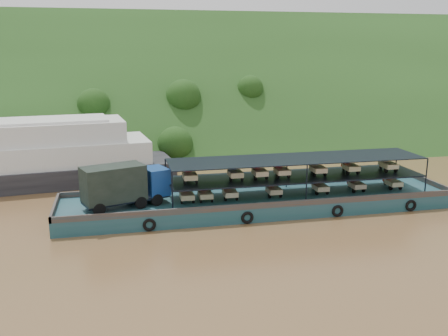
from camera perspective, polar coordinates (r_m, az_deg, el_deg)
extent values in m
plane|color=brown|center=(45.20, 3.32, -4.68)|extent=(160.00, 160.00, 0.00)
cube|color=#1D3914|center=(79.45, -3.80, 3.20)|extent=(140.00, 39.60, 39.60)
cube|color=#134145|center=(44.93, 3.97, -4.00)|extent=(35.00, 7.00, 1.20)
cube|color=#592D19|center=(47.83, 2.83, -1.85)|extent=(35.00, 0.20, 0.50)
cube|color=#592D19|center=(41.58, 5.32, -4.24)|extent=(35.00, 0.20, 0.50)
cube|color=#592D19|center=(52.25, 22.61, -1.57)|extent=(0.20, 7.00, 0.50)
cube|color=#592D19|center=(43.23, -18.78, -4.23)|extent=(0.20, 7.00, 0.50)
torus|color=black|center=(39.92, -8.53, -6.45)|extent=(1.06, 0.26, 1.06)
torus|color=black|center=(41.18, 2.69, -5.69)|extent=(1.06, 0.26, 1.06)
torus|color=black|center=(43.88, 12.86, -4.81)|extent=(1.06, 0.26, 1.06)
torus|color=black|center=(47.24, 20.58, -4.04)|extent=(1.06, 0.26, 1.06)
cylinder|color=black|center=(40.69, -14.09, -4.60)|extent=(1.09, 0.68, 1.03)
cylinder|color=black|center=(42.68, -14.99, -3.81)|extent=(1.09, 0.68, 1.03)
cylinder|color=black|center=(41.80, -9.51, -3.89)|extent=(1.09, 0.68, 1.03)
cylinder|color=black|center=(43.74, -10.59, -3.16)|extent=(1.09, 0.68, 1.03)
cylinder|color=black|center=(42.33, -7.70, -3.61)|extent=(1.09, 0.68, 1.03)
cylinder|color=black|center=(44.24, -8.84, -2.90)|extent=(1.09, 0.68, 1.03)
cube|color=black|center=(42.44, -11.10, -3.48)|extent=(7.37, 4.43, 0.21)
cube|color=navy|center=(43.08, -7.84, -1.46)|extent=(2.46, 2.91, 2.27)
cube|color=black|center=(43.32, -6.79, -0.78)|extent=(0.73, 1.97, 0.93)
cube|color=black|center=(41.71, -12.52, -1.71)|extent=(5.49, 3.95, 2.89)
cube|color=black|center=(45.41, 8.25, -0.96)|extent=(23.00, 5.00, 0.12)
cube|color=black|center=(45.04, 8.32, 1.06)|extent=(23.00, 5.00, 0.08)
cylinder|color=black|center=(40.38, -5.92, -2.71)|extent=(0.12, 0.12, 3.30)
cylinder|color=black|center=(45.18, -6.68, -1.00)|extent=(0.12, 0.12, 3.30)
cylinder|color=black|center=(43.17, 9.42, -1.77)|extent=(0.12, 0.12, 3.30)
cylinder|color=black|center=(47.69, 7.19, -0.25)|extent=(0.12, 0.12, 3.30)
cylinder|color=black|center=(48.59, 22.11, -0.89)|extent=(0.12, 0.12, 3.30)
cylinder|color=black|center=(52.65, 19.06, 0.41)|extent=(0.12, 0.12, 3.30)
cylinder|color=black|center=(44.33, -4.53, -3.09)|extent=(0.12, 0.52, 0.52)
cylinder|color=black|center=(42.56, -4.85, -3.80)|extent=(0.14, 0.52, 0.52)
cylinder|color=black|center=(42.70, -3.52, -3.72)|extent=(0.14, 0.52, 0.52)
cube|color=#C6BD8C|center=(42.86, -4.26, -3.19)|extent=(1.15, 1.50, 0.44)
cube|color=#AF0B18|center=(43.90, -4.49, -2.55)|extent=(0.55, 0.80, 0.80)
cube|color=#AF0B18|center=(43.58, -4.46, -1.99)|extent=(0.50, 0.10, 0.10)
cylinder|color=black|center=(44.99, 0.28, -2.80)|extent=(0.12, 0.52, 0.52)
cylinder|color=black|center=(43.20, 0.16, -3.49)|extent=(0.14, 0.52, 0.52)
cylinder|color=black|center=(43.42, 1.45, -3.40)|extent=(0.14, 0.52, 0.52)
cube|color=beige|center=(43.54, 0.70, -2.89)|extent=(1.15, 1.50, 0.44)
cube|color=red|center=(44.57, 0.36, -2.26)|extent=(0.55, 0.80, 0.80)
cube|color=red|center=(44.25, 0.42, -1.71)|extent=(0.50, 0.10, 0.10)
cylinder|color=black|center=(46.02, 5.16, -2.49)|extent=(0.12, 0.52, 0.52)
cylinder|color=black|center=(44.23, 5.25, -3.15)|extent=(0.14, 0.52, 0.52)
cylinder|color=black|center=(44.53, 6.47, -3.06)|extent=(0.14, 0.52, 0.52)
cube|color=#C8B88E|center=(44.60, 5.73, -2.56)|extent=(1.15, 1.50, 0.44)
cube|color=red|center=(45.60, 5.28, -1.96)|extent=(0.55, 0.80, 0.80)
cube|color=red|center=(45.29, 5.37, -1.41)|extent=(0.50, 0.10, 0.10)
cylinder|color=black|center=(47.53, 10.27, -2.14)|extent=(0.12, 0.52, 0.52)
cylinder|color=black|center=(45.74, 10.56, -2.76)|extent=(0.14, 0.52, 0.52)
cylinder|color=black|center=(46.14, 11.70, -2.67)|extent=(0.14, 0.52, 0.52)
cube|color=#CCBA90|center=(46.16, 10.98, -2.19)|extent=(1.15, 1.50, 0.44)
cube|color=#AE230B|center=(47.13, 10.44, -1.62)|extent=(0.55, 0.80, 0.80)
cube|color=#AE230B|center=(46.82, 10.56, -1.09)|extent=(0.50, 0.10, 0.10)
cylinder|color=black|center=(49.01, 14.16, -1.86)|extent=(0.12, 0.52, 0.52)
cylinder|color=black|center=(47.25, 14.59, -2.45)|extent=(0.14, 0.52, 0.52)
cylinder|color=black|center=(47.71, 15.66, -2.37)|extent=(0.14, 0.52, 0.52)
cube|color=#C5AF8B|center=(47.69, 14.96, -1.90)|extent=(1.15, 1.50, 0.44)
cube|color=red|center=(48.63, 14.35, -1.36)|extent=(0.55, 0.80, 0.80)
cube|color=red|center=(48.33, 14.49, -0.84)|extent=(0.50, 0.10, 0.10)
cylinder|color=black|center=(50.79, 17.96, -1.58)|extent=(0.12, 0.52, 0.52)
cylinder|color=black|center=(49.05, 18.51, -2.14)|extent=(0.14, 0.52, 0.52)
cylinder|color=black|center=(49.57, 19.50, -2.06)|extent=(0.14, 0.52, 0.52)
cube|color=beige|center=(49.51, 18.83, -1.61)|extent=(1.15, 1.50, 0.44)
cube|color=red|center=(50.42, 18.17, -1.09)|extent=(0.55, 0.80, 0.80)
cube|color=red|center=(50.13, 18.33, -0.59)|extent=(0.50, 0.10, 0.10)
cylinder|color=black|center=(44.57, -2.48, -2.97)|extent=(0.12, 0.52, 0.52)
cylinder|color=black|center=(42.79, -2.72, -3.67)|extent=(0.14, 0.52, 0.52)
cylinder|color=black|center=(42.96, -1.40, -3.59)|extent=(0.14, 0.52, 0.52)
cube|color=#C6BD8C|center=(43.11, -2.15, -3.07)|extent=(1.15, 1.50, 0.44)
cube|color=#AF0B18|center=(44.14, -2.42, -2.43)|extent=(0.55, 0.80, 0.80)
cube|color=#AF0B18|center=(43.82, -2.38, -1.87)|extent=(0.50, 0.10, 0.10)
cylinder|color=black|center=(43.91, -4.20, -0.92)|extent=(0.12, 0.52, 0.52)
cylinder|color=black|center=(42.12, -4.51, -1.54)|extent=(0.14, 0.52, 0.52)
cylinder|color=black|center=(42.27, -3.17, -1.47)|extent=(0.14, 0.52, 0.52)
cube|color=#C1B688|center=(42.44, -3.92, -0.94)|extent=(1.15, 1.50, 0.44)
cube|color=#A80B12|center=(43.50, -4.15, -0.35)|extent=(0.55, 0.80, 0.80)
cube|color=#A80B12|center=(43.19, -4.13, 0.24)|extent=(0.50, 0.10, 0.10)
cylinder|color=black|center=(44.65, 0.86, -0.64)|extent=(0.12, 0.52, 0.52)
cylinder|color=black|center=(42.84, 0.77, -1.25)|extent=(0.14, 0.52, 0.52)
cylinder|color=black|center=(43.07, 2.07, -1.17)|extent=(0.14, 0.52, 0.52)
cube|color=tan|center=(43.20, 1.31, -0.66)|extent=(1.15, 1.50, 0.44)
cube|color=navy|center=(44.24, 0.96, -0.08)|extent=(0.55, 0.80, 0.80)
cube|color=navy|center=(43.94, 1.02, 0.49)|extent=(0.50, 0.10, 0.10)
cylinder|color=black|center=(45.80, 6.05, -0.36)|extent=(0.12, 0.52, 0.52)
cylinder|color=black|center=(43.99, 6.18, -0.93)|extent=(0.14, 0.52, 0.52)
cylinder|color=black|center=(44.31, 7.40, -0.86)|extent=(0.14, 0.52, 0.52)
cube|color=beige|center=(44.39, 6.65, -0.36)|extent=(1.15, 1.50, 0.44)
cube|color=red|center=(45.40, 6.19, 0.19)|extent=(0.55, 0.80, 0.80)
cube|color=red|center=(45.11, 6.28, 0.75)|extent=(0.50, 0.10, 0.10)
cylinder|color=black|center=(46.99, 10.03, -0.14)|extent=(0.12, 0.52, 0.52)
cylinder|color=black|center=(45.19, 10.31, -0.69)|extent=(0.14, 0.52, 0.52)
cylinder|color=black|center=(45.58, 11.47, -0.62)|extent=(0.14, 0.52, 0.52)
cube|color=beige|center=(45.62, 10.74, -0.14)|extent=(1.15, 1.50, 0.44)
cube|color=beige|center=(46.61, 10.19, 0.40)|extent=(0.55, 0.80, 0.80)
cube|color=beige|center=(46.32, 10.31, 0.95)|extent=(0.50, 0.10, 0.10)
cylinder|color=black|center=(48.30, 13.55, 0.06)|extent=(0.12, 0.52, 0.52)
cylinder|color=black|center=(46.51, 13.96, -0.47)|extent=(0.14, 0.52, 0.52)
cylinder|color=black|center=(46.96, 15.05, -0.40)|extent=(0.14, 0.52, 0.52)
cube|color=beige|center=(46.96, 14.34, 0.07)|extent=(1.15, 1.50, 0.44)
cube|color=red|center=(47.92, 13.74, 0.58)|extent=(0.55, 0.80, 0.80)
cube|color=red|center=(47.64, 13.87, 1.12)|extent=(0.50, 0.10, 0.10)
cylinder|color=black|center=(50.08, 17.48, 0.28)|extent=(0.12, 0.52, 0.52)
cylinder|color=black|center=(48.32, 18.02, -0.22)|extent=(0.14, 0.52, 0.52)
cylinder|color=black|center=(48.83, 19.03, -0.16)|extent=(0.14, 0.52, 0.52)
cube|color=beige|center=(48.79, 18.35, 0.29)|extent=(1.15, 1.50, 0.44)
cube|color=beige|center=(49.72, 17.69, 0.78)|extent=(0.55, 0.80, 0.80)
cube|color=beige|center=(49.45, 17.85, 1.30)|extent=(0.50, 0.10, 0.10)
cylinder|color=black|center=(45.20, 3.59, -0.49)|extent=(0.12, 0.52, 0.52)
cylinder|color=black|center=(43.39, 3.62, -1.08)|extent=(0.14, 0.52, 0.52)
cylinder|color=black|center=(43.67, 4.88, -1.01)|extent=(0.14, 0.52, 0.52)
cube|color=beige|center=(43.77, 4.13, -0.50)|extent=(1.15, 1.50, 0.44)
cube|color=red|center=(44.80, 3.71, 0.06)|extent=(0.55, 0.80, 0.80)
cube|color=red|center=(44.50, 3.79, 0.63)|extent=(0.50, 0.10, 0.10)
cube|color=black|center=(57.15, -23.24, -0.85)|extent=(34.81, 12.39, 2.04)
cube|color=silver|center=(56.69, -23.45, 1.32)|extent=(29.64, 10.96, 2.38)
cube|color=silver|center=(56.29, -23.66, 3.61)|extent=(24.47, 9.52, 2.21)
cube|color=silver|center=(56.12, -23.78, 4.85)|extent=(20.99, 8.28, 0.26)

